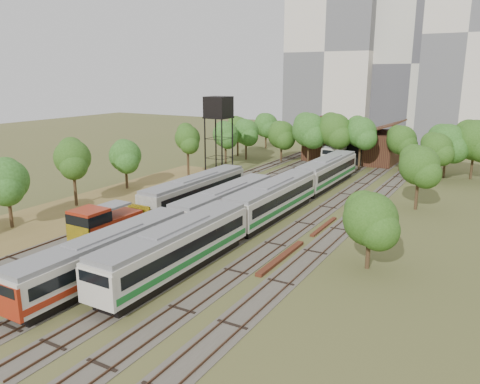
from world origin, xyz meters
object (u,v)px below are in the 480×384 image
Objects in this scene: water_tower at (218,109)px; shunter_locomotive at (104,225)px; railcar_green_set at (273,199)px; railcar_red_set at (175,226)px.

shunter_locomotive is at bearing -77.40° from water_tower.
railcar_red_set is at bearing -107.85° from railcar_green_set.
water_tower is (-12.92, 27.89, 8.46)m from railcar_red_set.
railcar_red_set is 4.27× the size of shunter_locomotive.
water_tower reaches higher than railcar_red_set.
water_tower is at bearing 102.60° from shunter_locomotive.
water_tower is at bearing 137.57° from railcar_green_set.
railcar_red_set is 13.05m from railcar_green_set.
railcar_green_set is (4.00, 12.42, 0.17)m from railcar_red_set.
railcar_red_set is at bearing 27.13° from shunter_locomotive.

